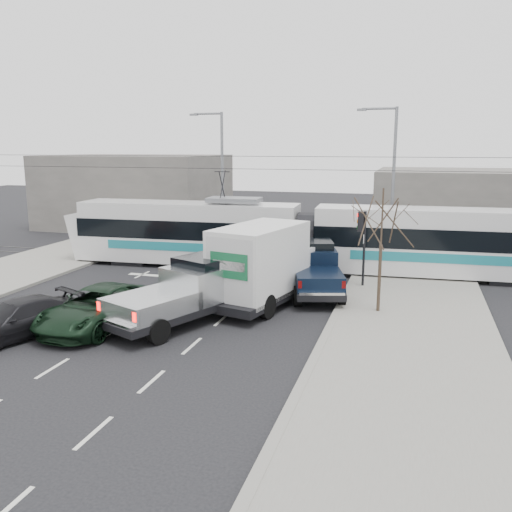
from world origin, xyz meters
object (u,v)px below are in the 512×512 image
(bare_tree, at_px, (382,223))
(silver_pickup, at_px, (190,291))
(traffic_signal, at_px, (362,232))
(green_car, at_px, (98,308))
(tram, at_px, (306,237))
(street_lamp_near, at_px, (390,174))
(dark_car, at_px, (16,319))
(box_truck, at_px, (267,265))
(street_lamp_far, at_px, (220,170))
(navy_pickup, at_px, (315,269))

(bare_tree, height_order, silver_pickup, bare_tree)
(traffic_signal, xyz_separation_m, green_car, (-8.99, -8.62, -1.98))
(tram, xyz_separation_m, green_car, (-5.72, -11.55, -1.15))
(silver_pickup, xyz_separation_m, green_car, (-3.06, -1.75, -0.45))
(traffic_signal, relative_size, street_lamp_near, 0.40)
(silver_pickup, height_order, dark_car, silver_pickup)
(box_truck, bearing_deg, green_car, -124.05)
(street_lamp_far, relative_size, dark_car, 1.92)
(bare_tree, relative_size, silver_pickup, 0.71)
(navy_pickup, bearing_deg, bare_tree, -54.85)
(bare_tree, xyz_separation_m, green_car, (-10.12, -4.63, -3.03))
(box_truck, distance_m, navy_pickup, 2.90)
(green_car, distance_m, dark_car, 2.83)
(traffic_signal, bearing_deg, dark_car, -136.78)
(street_lamp_near, xyz_separation_m, dark_car, (-11.98, -17.97, -4.43))
(silver_pickup, bearing_deg, green_car, -127.21)
(street_lamp_near, xyz_separation_m, navy_pickup, (-2.81, -9.01, -3.95))
(box_truck, bearing_deg, navy_pickup, 67.04)
(street_lamp_far, bearing_deg, silver_pickup, -73.91)
(silver_pickup, distance_m, green_car, 3.55)
(traffic_signal, bearing_deg, silver_pickup, -130.78)
(street_lamp_far, relative_size, silver_pickup, 1.28)
(silver_pickup, bearing_deg, street_lamp_near, 87.82)
(tram, xyz_separation_m, navy_pickup, (1.31, -4.44, -0.74))
(street_lamp_near, height_order, dark_car, street_lamp_near)
(street_lamp_far, height_order, green_car, street_lamp_far)
(traffic_signal, xyz_separation_m, tram, (-3.27, 2.93, -0.83))
(bare_tree, relative_size, traffic_signal, 1.39)
(street_lamp_far, relative_size, box_truck, 1.22)
(tram, height_order, navy_pickup, tram)
(street_lamp_far, xyz_separation_m, navy_pickup, (8.69, -11.01, -3.95))
(street_lamp_near, distance_m, silver_pickup, 16.37)
(bare_tree, relative_size, tram, 0.19)
(navy_pickup, bearing_deg, dark_car, -151.76)
(tram, bearing_deg, dark_car, -123.70)
(box_truck, height_order, navy_pickup, box_truck)
(tram, relative_size, dark_car, 5.63)
(tram, relative_size, green_car, 4.83)
(street_lamp_near, distance_m, green_car, 19.38)
(tram, relative_size, box_truck, 3.57)
(green_car, bearing_deg, silver_pickup, 33.52)
(traffic_signal, xyz_separation_m, navy_pickup, (-1.97, -1.51, -1.58))
(silver_pickup, relative_size, green_car, 1.29)
(box_truck, distance_m, dark_car, 10.08)
(dark_car, bearing_deg, street_lamp_near, 79.01)
(bare_tree, distance_m, street_lamp_far, 17.97)
(bare_tree, xyz_separation_m, box_truck, (-4.79, 0.21, -2.06))
(bare_tree, height_order, box_truck, bare_tree)
(traffic_signal, relative_size, silver_pickup, 0.51)
(street_lamp_far, relative_size, green_car, 1.65)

